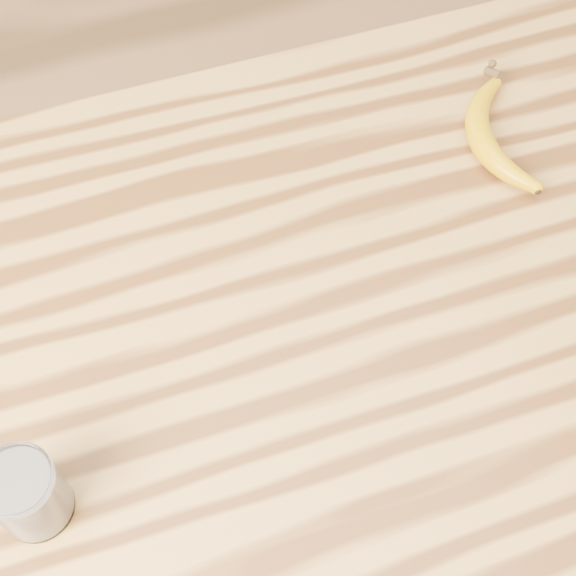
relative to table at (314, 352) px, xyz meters
name	(u,v)px	position (x,y,z in m)	size (l,w,h in m)	color
table	(314,352)	(0.00, 0.00, 0.00)	(1.20, 0.80, 0.90)	#AF7F3B
smoothie_glass	(27,494)	(-0.34, -0.13, 0.17)	(0.07, 0.07, 0.09)	white
banana	(479,137)	(0.27, 0.15, 0.15)	(0.10, 0.27, 0.03)	#C89102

